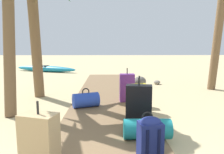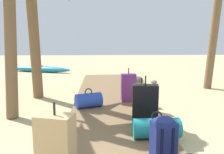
% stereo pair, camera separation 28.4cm
% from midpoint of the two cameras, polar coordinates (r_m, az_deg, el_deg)
% --- Properties ---
extents(ground_plane, '(60.00, 60.00, 0.00)m').
position_cam_midpoint_polar(ground_plane, '(4.67, -2.23, -9.11)').
color(ground_plane, tan).
extents(boardwalk, '(1.66, 8.97, 0.08)m').
position_cam_midpoint_polar(boardwalk, '(5.52, -2.54, -5.94)').
color(boardwalk, brown).
rests_on(boardwalk, ground).
extents(suitcase_tan, '(0.43, 0.33, 0.76)m').
position_cam_midpoint_polar(suitcase_tan, '(2.39, -18.53, -16.95)').
color(suitcase_tan, tan).
rests_on(suitcase_tan, boardwalk).
extents(suitcase_purple, '(0.35, 0.21, 0.81)m').
position_cam_midpoint_polar(suitcase_purple, '(5.07, 2.90, -2.87)').
color(suitcase_purple, '#6B2D84').
rests_on(suitcase_purple, boardwalk).
extents(duffel_bag_teal, '(0.68, 0.30, 0.40)m').
position_cam_midpoint_polar(duffel_bag_teal, '(3.15, 9.40, -13.55)').
color(duffel_bag_teal, '#197A7F').
rests_on(duffel_bag_teal, boardwalk).
extents(backpack_navy, '(0.30, 0.26, 0.51)m').
position_cam_midpoint_polar(backpack_navy, '(2.63, 10.75, -15.41)').
color(backpack_navy, navy).
rests_on(backpack_navy, boardwalk).
extents(suitcase_yellow, '(0.37, 0.25, 0.66)m').
position_cam_midpoint_polar(suitcase_yellow, '(4.55, 6.17, -5.11)').
color(suitcase_yellow, gold).
rests_on(suitcase_yellow, boardwalk).
extents(duffel_bag_blue, '(0.63, 0.48, 0.42)m').
position_cam_midpoint_polar(duffel_bag_blue, '(4.63, -8.15, -6.29)').
color(duffel_bag_blue, '#2847B7').
rests_on(duffel_bag_blue, boardwalk).
extents(suitcase_black, '(0.47, 0.29, 0.83)m').
position_cam_midpoint_polar(suitcase_black, '(3.66, 6.74, -7.31)').
color(suitcase_black, black).
rests_on(suitcase_black, boardwalk).
extents(kayak, '(3.78, 1.90, 0.34)m').
position_cam_midpoint_polar(kayak, '(12.29, -19.86, 2.06)').
color(kayak, teal).
rests_on(kayak, ground).
extents(rock_right_far, '(0.25, 0.27, 0.15)m').
position_cam_midpoint_polar(rock_right_far, '(8.02, 10.32, -1.32)').
color(rock_right_far, gray).
rests_on(rock_right_far, ground).
extents(rock_right_mid, '(0.58, 0.59, 0.35)m').
position_cam_midpoint_polar(rock_right_mid, '(7.53, 5.90, -1.10)').
color(rock_right_mid, '#5B5651').
rests_on(rock_right_mid, ground).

